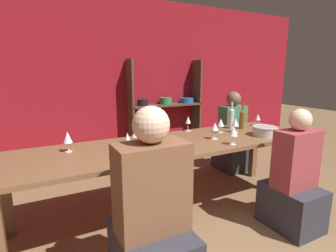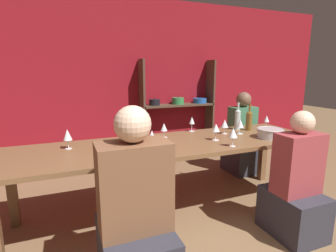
# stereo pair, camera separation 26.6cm
# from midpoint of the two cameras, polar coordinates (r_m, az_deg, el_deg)

# --- Properties ---
(wall_back_red) EXTENTS (8.80, 0.06, 2.70)m
(wall_back_red) POSITION_cam_midpoint_polar(r_m,az_deg,el_deg) (4.66, -15.23, 10.00)
(wall_back_red) COLOR maroon
(wall_back_red) RESTS_ON ground_plane
(shelf_unit) EXTENTS (1.40, 0.30, 1.67)m
(shelf_unit) POSITION_cam_midpoint_polar(r_m,az_deg,el_deg) (4.89, -1.98, 1.88)
(shelf_unit) COLOR #4C3828
(shelf_unit) RESTS_ON ground_plane
(dining_table) EXTENTS (3.14, 0.87, 0.77)m
(dining_table) POSITION_cam_midpoint_polar(r_m,az_deg,el_deg) (2.63, -1.90, -5.24)
(dining_table) COLOR brown
(dining_table) RESTS_ON ground_plane
(mixing_bowl) EXTENTS (0.27, 0.27, 0.10)m
(mixing_bowl) POSITION_cam_midpoint_polar(r_m,az_deg,el_deg) (3.03, 18.02, -0.99)
(mixing_bowl) COLOR #B7BABC
(mixing_bowl) RESTS_ON dining_table
(wine_bottle_green) EXTENTS (0.07, 0.07, 0.32)m
(wine_bottle_green) POSITION_cam_midpoint_polar(r_m,az_deg,el_deg) (3.31, 13.71, 1.57)
(wine_bottle_green) COLOR brown
(wine_bottle_green) RESTS_ON dining_table
(wine_bottle_dark) EXTENTS (0.07, 0.07, 0.33)m
(wine_bottle_dark) POSITION_cam_midpoint_polar(r_m,az_deg,el_deg) (3.30, 11.40, 1.81)
(wine_bottle_dark) COLOR #B2C6C1
(wine_bottle_dark) RESTS_ON dining_table
(wine_glass_white_a) EXTENTS (0.08, 0.08, 0.18)m
(wine_glass_white_a) POSITION_cam_midpoint_polar(r_m,az_deg,el_deg) (2.55, 11.21, -1.26)
(wine_glass_white_a) COLOR white
(wine_glass_white_a) RESTS_ON dining_table
(wine_glass_empty_a) EXTENTS (0.08, 0.08, 0.16)m
(wine_glass_empty_a) POSITION_cam_midpoint_polar(r_m,az_deg,el_deg) (3.05, 8.97, 0.67)
(wine_glass_empty_a) COLOR white
(wine_glass_empty_a) RESTS_ON dining_table
(wine_glass_red_a) EXTENTS (0.07, 0.07, 0.16)m
(wine_glass_red_a) POSITION_cam_midpoint_polar(r_m,az_deg,el_deg) (3.54, 16.95, 1.77)
(wine_glass_red_a) COLOR white
(wine_glass_red_a) RESTS_ON dining_table
(wine_glass_red_b) EXTENTS (0.07, 0.07, 0.16)m
(wine_glass_red_b) POSITION_cam_midpoint_polar(r_m,az_deg,el_deg) (2.03, -12.89, -5.04)
(wine_glass_red_b) COLOR white
(wine_glass_red_b) RESTS_ON dining_table
(wine_glass_red_c) EXTENTS (0.08, 0.08, 0.17)m
(wine_glass_red_c) POSITION_cam_midpoint_polar(r_m,az_deg,el_deg) (3.09, 12.11, 0.72)
(wine_glass_red_c) COLOR white
(wine_glass_red_c) RESTS_ON dining_table
(wine_glass_empty_b) EXTENTS (0.08, 0.08, 0.18)m
(wine_glass_empty_b) POSITION_cam_midpoint_polar(r_m,az_deg,el_deg) (2.49, -23.92, -2.35)
(wine_glass_empty_b) COLOR white
(wine_glass_empty_b) RESTS_ON dining_table
(wine_glass_red_d) EXTENTS (0.07, 0.07, 0.17)m
(wine_glass_red_d) POSITION_cam_midpoint_polar(r_m,az_deg,el_deg) (3.09, 1.93, 1.16)
(wine_glass_red_d) COLOR white
(wine_glass_red_d) RESTS_ON dining_table
(wine_glass_red_e) EXTENTS (0.07, 0.07, 0.17)m
(wine_glass_red_e) POSITION_cam_midpoint_polar(r_m,az_deg,el_deg) (2.39, -6.04, -2.19)
(wine_glass_red_e) COLOR white
(wine_glass_red_e) RESTS_ON dining_table
(wine_glass_red_f) EXTENTS (0.08, 0.08, 0.17)m
(wine_glass_red_f) POSITION_cam_midpoint_polar(r_m,az_deg,el_deg) (2.74, 7.43, -0.30)
(wine_glass_red_f) COLOR white
(wine_glass_red_f) RESTS_ON dining_table
(wine_glass_empty_c) EXTENTS (0.07, 0.07, 0.16)m
(wine_glass_empty_c) POSITION_cam_midpoint_polar(r_m,az_deg,el_deg) (2.78, -3.87, -0.39)
(wine_glass_empty_c) COLOR white
(wine_glass_empty_c) RESTS_ON dining_table
(wine_glass_white_b) EXTENTS (0.07, 0.07, 0.17)m
(wine_glass_white_b) POSITION_cam_midpoint_polar(r_m,az_deg,el_deg) (2.35, -12.05, -2.73)
(wine_glass_white_b) COLOR white
(wine_glass_white_b) RESTS_ON dining_table
(wine_glass_red_g) EXTENTS (0.07, 0.07, 0.15)m
(wine_glass_red_g) POSITION_cam_midpoint_polar(r_m,az_deg,el_deg) (2.55, -10.13, -1.71)
(wine_glass_red_g) COLOR white
(wine_glass_red_g) RESTS_ON dining_table
(person_near_a) EXTENTS (0.40, 0.51, 1.14)m
(person_near_a) POSITION_cam_midpoint_polar(r_m,az_deg,el_deg) (2.71, 23.09, -11.98)
(person_near_a) COLOR #2D2D38
(person_near_a) RESTS_ON ground_plane
(person_far_a) EXTENTS (0.38, 0.48, 1.18)m
(person_far_a) POSITION_cam_midpoint_polar(r_m,az_deg,el_deg) (4.02, 11.83, -3.25)
(person_far_a) COLOR #2D2D38
(person_far_a) RESTS_ON ground_plane
(person_near_b) EXTENTS (0.45, 0.56, 1.27)m
(person_near_b) POSITION_cam_midpoint_polar(r_m,az_deg,el_deg) (1.82, -7.91, -21.68)
(person_near_b) COLOR #2D2D38
(person_near_b) RESTS_ON ground_plane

